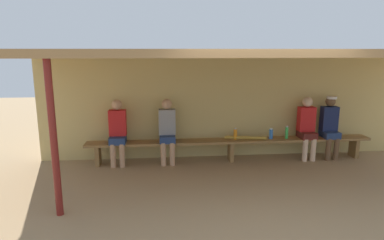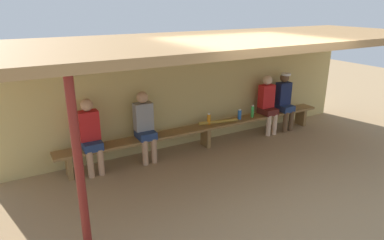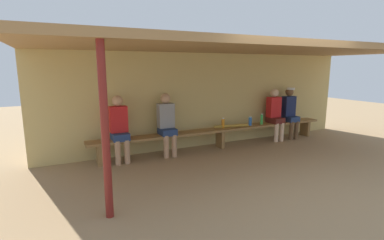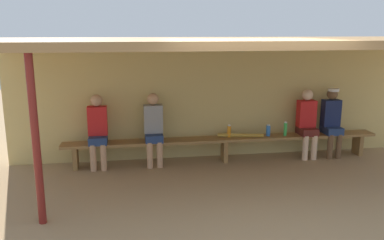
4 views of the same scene
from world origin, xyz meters
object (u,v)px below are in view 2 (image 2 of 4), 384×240
Objects in this scene: player_in_red at (90,134)px; player_middle at (284,99)px; player_with_sunglasses at (145,124)px; water_bottle_orange at (209,119)px; support_post at (80,172)px; water_bottle_clear at (240,114)px; bench at (206,129)px; water_bottle_green at (252,111)px; baseball_bat at (218,122)px; player_shirtless_tan at (268,102)px.

player_middle is at bearing 0.01° from player_in_red.
player_with_sunglasses reaches higher than water_bottle_orange.
support_post is 9.18× the size of water_bottle_orange.
water_bottle_clear is at bearing -0.07° from player_with_sunglasses.
player_with_sunglasses reaches higher than water_bottle_clear.
player_in_red is 1.00× the size of player_with_sunglasses.
water_bottle_green reaches higher than bench.
support_post is at bearing -150.96° from water_bottle_clear.
support_post is at bearing -144.31° from bench.
baseball_bat is (3.23, 2.10, -0.61)m from support_post.
player_with_sunglasses reaches higher than water_bottle_green.
water_bottle_orange is at bearing 0.87° from player_in_red.
player_shirtless_tan is (4.56, 2.10, -0.37)m from support_post.
water_bottle_clear is at bearing 175.24° from water_bottle_green.
water_bottle_green is 0.33m from water_bottle_clear.
support_post is 2.66m from player_with_sunglasses.
player_shirtless_tan reaches higher than baseball_bat.
water_bottle_green reaches higher than baseball_bat.
baseball_bat is at bearing -10.68° from water_bottle_orange.
baseball_bat is (0.31, -0.00, 0.11)m from bench.
player_middle reaches higher than water_bottle_orange.
player_middle reaches higher than bench.
player_middle is at bearing 11.07° from baseball_bat.
player_with_sunglasses is at bearing 180.00° from player_shirtless_tan.
player_middle is 1.30m from water_bottle_clear.
water_bottle_clear is at bearing -179.85° from player_middle.
player_middle is 4.91× the size of water_bottle_green.
player_middle is (4.49, 0.00, 0.02)m from player_in_red.
bench is 1.38m from player_with_sunglasses.
water_bottle_orange is (-2.05, 0.04, -0.17)m from player_middle.
water_bottle_clear is (-0.78, -0.00, -0.16)m from player_shirtless_tan.
support_post is at bearing -127.06° from player_with_sunglasses.
player_shirtless_tan is at bearing 0.00° from player_with_sunglasses.
bench is 0.21m from water_bottle_orange.
player_shirtless_tan is 1.00× the size of player_with_sunglasses.
bench is 4.46× the size of player_middle.
support_post is 1.65× the size of player_shirtless_tan.
player_middle is 5.61× the size of water_bottle_orange.
player_in_red is 4.49m from player_middle.
player_middle is at bearing 0.09° from bench.
water_bottle_green is at bearing -176.12° from player_shirtless_tan.
water_bottle_orange reaches higher than bench.
bench is 0.88m from water_bottle_clear.
water_bottle_clear is 0.26× the size of baseball_bat.
player_middle reaches higher than player_with_sunglasses.
player_shirtless_tan is 3.98m from player_in_red.
water_bottle_clear is (3.78, 2.10, -0.53)m from support_post.
water_bottle_clear is at bearing 0.01° from bench.
player_in_red reaches higher than baseball_bat.
player_shirtless_tan reaches higher than water_bottle_clear.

